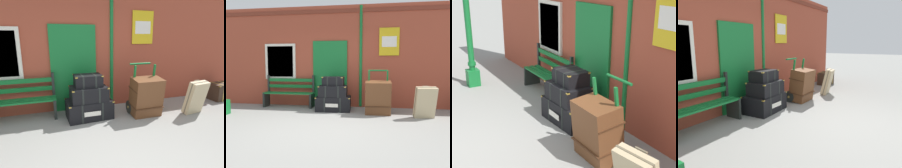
% 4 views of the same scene
% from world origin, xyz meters
% --- Properties ---
extents(ground_plane, '(60.00, 60.00, 0.00)m').
position_xyz_m(ground_plane, '(0.00, 0.00, 0.00)').
color(ground_plane, gray).
extents(brick_facade, '(10.40, 0.35, 3.20)m').
position_xyz_m(brick_facade, '(-0.02, 2.60, 1.60)').
color(brick_facade, '#9E422D').
rests_on(brick_facade, ground).
extents(platform_bench, '(1.60, 0.43, 1.01)m').
position_xyz_m(platform_bench, '(-1.62, 2.16, 0.44)').
color(platform_bench, '#146B2D').
rests_on(platform_bench, ground).
extents(steamer_trunk_base, '(1.04, 0.70, 0.43)m').
position_xyz_m(steamer_trunk_base, '(-0.12, 1.81, 0.21)').
color(steamer_trunk_base, black).
rests_on(steamer_trunk_base, ground).
extents(steamer_trunk_middle, '(0.82, 0.57, 0.33)m').
position_xyz_m(steamer_trunk_middle, '(-0.12, 1.78, 0.58)').
color(steamer_trunk_middle, black).
rests_on(steamer_trunk_middle, steamer_trunk_base).
extents(steamer_trunk_top, '(0.61, 0.45, 0.27)m').
position_xyz_m(steamer_trunk_top, '(-0.12, 1.82, 0.87)').
color(steamer_trunk_top, black).
rests_on(steamer_trunk_top, steamer_trunk_middle).
extents(porters_trolley, '(0.71, 0.56, 1.21)m').
position_xyz_m(porters_trolley, '(1.17, 1.66, 0.27)').
color(porters_trolley, black).
rests_on(porters_trolley, ground).
extents(large_brown_trunk, '(0.70, 0.53, 0.92)m').
position_xyz_m(large_brown_trunk, '(1.17, 1.49, 0.46)').
color(large_brown_trunk, brown).
rests_on(large_brown_trunk, ground).
extents(suitcase_charcoal, '(0.55, 0.42, 0.83)m').
position_xyz_m(suitcase_charcoal, '(2.34, 1.20, 0.41)').
color(suitcase_charcoal, tan).
rests_on(suitcase_charcoal, ground).
extents(corner_trunk, '(0.72, 0.53, 0.49)m').
position_xyz_m(corner_trunk, '(3.87, 1.88, 0.24)').
color(corner_trunk, '#332319').
rests_on(corner_trunk, ground).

